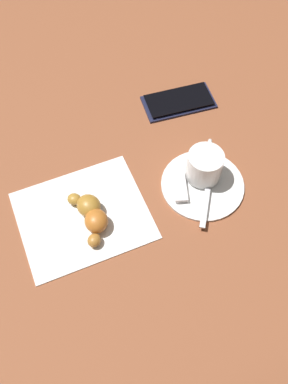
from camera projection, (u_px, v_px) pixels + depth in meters
name	position (u px, v px, depth m)	size (l,w,h in m)	color
ground_plane	(142.00, 210.00, 0.69)	(1.80, 1.80, 0.00)	brown
saucer	(203.00, 184.00, 0.71)	(0.14, 0.14, 0.01)	white
espresso_cup	(206.00, 166.00, 0.69)	(0.07, 0.07, 0.05)	white
teaspoon	(208.00, 185.00, 0.70)	(0.09, 0.10, 0.01)	silver
sugar_packet	(179.00, 185.00, 0.70)	(0.06, 0.02, 0.01)	white
napkin	(83.00, 215.00, 0.68)	(0.20, 0.17, 0.00)	white
croissant	(91.00, 214.00, 0.67)	(0.06, 0.11, 0.03)	#A56C2B
cell_phone	(179.00, 101.00, 0.81)	(0.14, 0.10, 0.01)	#1A1C36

